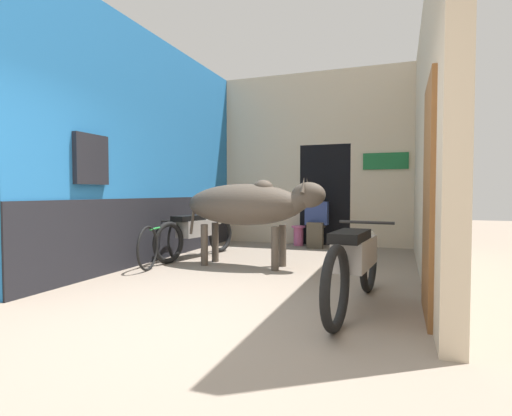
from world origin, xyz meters
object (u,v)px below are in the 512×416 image
object	(u,v)px
cow	(249,205)
shopkeeper_seated	(316,219)
motorcycle_far	(197,232)
bicycle	(163,243)
plastic_stool	(298,235)
motorcycle_near	(355,260)

from	to	relation	value
cow	shopkeeper_seated	size ratio (longest dim) A/B	1.93
cow	shopkeeper_seated	world-z (taller)	cow
motorcycle_far	shopkeeper_seated	world-z (taller)	shopkeeper_seated
bicycle	plastic_stool	bearing A→B (deg)	62.80
cow	motorcycle_far	distance (m)	1.32
plastic_stool	bicycle	bearing A→B (deg)	-117.20
cow	plastic_stool	bearing A→B (deg)	86.97
motorcycle_far	bicycle	xyz separation A→B (m)	(-0.18, -0.75, -0.11)
motorcycle_far	shopkeeper_seated	bearing A→B (deg)	48.07
cow	plastic_stool	xyz separation A→B (m)	(0.13, 2.55, -0.70)
bicycle	plastic_stool	xyz separation A→B (m)	(1.46, 2.83, -0.11)
motorcycle_near	plastic_stool	distance (m)	4.55
bicycle	shopkeeper_seated	world-z (taller)	shopkeeper_seated
motorcycle_far	motorcycle_near	bearing A→B (deg)	-37.10
shopkeeper_seated	motorcycle_far	bearing A→B (deg)	-131.93
bicycle	motorcycle_near	bearing A→B (deg)	-24.90
bicycle	motorcycle_far	bearing A→B (deg)	76.24
motorcycle_near	shopkeeper_seated	world-z (taller)	shopkeeper_seated
motorcycle_near	motorcycle_far	size ratio (longest dim) A/B	1.05
plastic_stool	shopkeeper_seated	bearing A→B (deg)	-26.29
motorcycle_far	plastic_stool	size ratio (longest dim) A/B	4.92
bicycle	cow	bearing A→B (deg)	12.18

